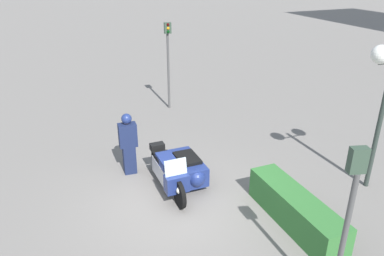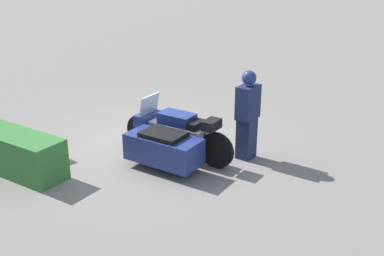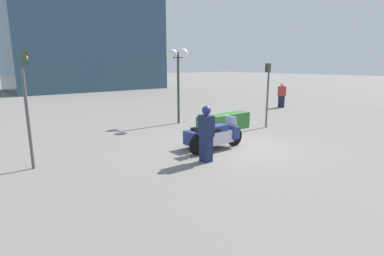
{
  "view_description": "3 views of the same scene",
  "coord_description": "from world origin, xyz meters",
  "px_view_note": "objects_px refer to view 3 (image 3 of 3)",
  "views": [
    {
      "loc": [
        7.22,
        -2.53,
        5.45
      ],
      "look_at": [
        -1.77,
        1.19,
        1.12
      ],
      "focal_mm": 35.0,
      "sensor_mm": 36.0,
      "label": 1
    },
    {
      "loc": [
        -5.79,
        7.24,
        4.03
      ],
      "look_at": [
        -1.27,
        0.32,
        0.8
      ],
      "focal_mm": 45.0,
      "sensor_mm": 36.0,
      "label": 2
    },
    {
      "loc": [
        -7.96,
        -7.39,
        3.02
      ],
      "look_at": [
        -1.46,
        0.64,
        0.81
      ],
      "focal_mm": 28.0,
      "sensor_mm": 36.0,
      "label": 3
    }
  ],
  "objects_px": {
    "officer_rider": "(206,133)",
    "pedestrian_bystander": "(282,95)",
    "traffic_light_near": "(267,85)",
    "hedge_bush_curbside": "(224,122)",
    "police_motorcycle": "(212,135)",
    "twin_lamp_post": "(178,62)",
    "traffic_light_far": "(26,93)"
  },
  "relations": [
    {
      "from": "twin_lamp_post",
      "to": "traffic_light_far",
      "type": "height_order",
      "value": "twin_lamp_post"
    },
    {
      "from": "police_motorcycle",
      "to": "hedge_bush_curbside",
      "type": "relative_size",
      "value": 0.89
    },
    {
      "from": "police_motorcycle",
      "to": "twin_lamp_post",
      "type": "relative_size",
      "value": 0.66
    },
    {
      "from": "police_motorcycle",
      "to": "twin_lamp_post",
      "type": "height_order",
      "value": "twin_lamp_post"
    },
    {
      "from": "traffic_light_far",
      "to": "pedestrian_bystander",
      "type": "xyz_separation_m",
      "value": [
        16.55,
        2.97,
        -1.37
      ]
    },
    {
      "from": "police_motorcycle",
      "to": "traffic_light_far",
      "type": "bearing_deg",
      "value": 163.22
    },
    {
      "from": "traffic_light_near",
      "to": "pedestrian_bystander",
      "type": "height_order",
      "value": "traffic_light_near"
    },
    {
      "from": "twin_lamp_post",
      "to": "traffic_light_far",
      "type": "xyz_separation_m",
      "value": [
        -7.45,
        -2.92,
        -0.91
      ]
    },
    {
      "from": "police_motorcycle",
      "to": "officer_rider",
      "type": "bearing_deg",
      "value": -139.11
    },
    {
      "from": "traffic_light_far",
      "to": "pedestrian_bystander",
      "type": "bearing_deg",
      "value": 15.95
    },
    {
      "from": "twin_lamp_post",
      "to": "pedestrian_bystander",
      "type": "xyz_separation_m",
      "value": [
        9.09,
        0.05,
        -2.28
      ]
    },
    {
      "from": "officer_rider",
      "to": "pedestrian_bystander",
      "type": "distance_m",
      "value": 13.44
    },
    {
      "from": "traffic_light_near",
      "to": "police_motorcycle",
      "type": "bearing_deg",
      "value": 29.29
    },
    {
      "from": "officer_rider",
      "to": "twin_lamp_post",
      "type": "distance_m",
      "value": 6.78
    },
    {
      "from": "police_motorcycle",
      "to": "pedestrian_bystander",
      "type": "bearing_deg",
      "value": 22.85
    },
    {
      "from": "pedestrian_bystander",
      "to": "traffic_light_near",
      "type": "bearing_deg",
      "value": -38.31
    },
    {
      "from": "hedge_bush_curbside",
      "to": "twin_lamp_post",
      "type": "bearing_deg",
      "value": 101.79
    },
    {
      "from": "traffic_light_far",
      "to": "pedestrian_bystander",
      "type": "relative_size",
      "value": 1.97
    },
    {
      "from": "traffic_light_far",
      "to": "pedestrian_bystander",
      "type": "distance_m",
      "value": 16.87
    },
    {
      "from": "hedge_bush_curbside",
      "to": "traffic_light_far",
      "type": "xyz_separation_m",
      "value": [
        -8.03,
        -0.16,
        1.85
      ]
    },
    {
      "from": "police_motorcycle",
      "to": "twin_lamp_post",
      "type": "bearing_deg",
      "value": 67.54
    },
    {
      "from": "officer_rider",
      "to": "hedge_bush_curbside",
      "type": "bearing_deg",
      "value": 41.95
    },
    {
      "from": "officer_rider",
      "to": "pedestrian_bystander",
      "type": "relative_size",
      "value": 1.03
    },
    {
      "from": "hedge_bush_curbside",
      "to": "traffic_light_far",
      "type": "relative_size",
      "value": 0.83
    },
    {
      "from": "police_motorcycle",
      "to": "pedestrian_bystander",
      "type": "distance_m",
      "value": 11.93
    },
    {
      "from": "traffic_light_near",
      "to": "hedge_bush_curbside",
      "type": "bearing_deg",
      "value": -4.47
    },
    {
      "from": "officer_rider",
      "to": "twin_lamp_post",
      "type": "height_order",
      "value": "twin_lamp_post"
    },
    {
      "from": "pedestrian_bystander",
      "to": "traffic_light_far",
      "type": "bearing_deg",
      "value": -57.24
    },
    {
      "from": "traffic_light_far",
      "to": "hedge_bush_curbside",
      "type": "bearing_deg",
      "value": 6.94
    },
    {
      "from": "police_motorcycle",
      "to": "officer_rider",
      "type": "xyz_separation_m",
      "value": [
        -1.19,
        -1.04,
        0.46
      ]
    },
    {
      "from": "hedge_bush_curbside",
      "to": "traffic_light_near",
      "type": "height_order",
      "value": "traffic_light_near"
    },
    {
      "from": "officer_rider",
      "to": "traffic_light_near",
      "type": "xyz_separation_m",
      "value": [
        5.73,
        2.09,
        1.1
      ]
    }
  ]
}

